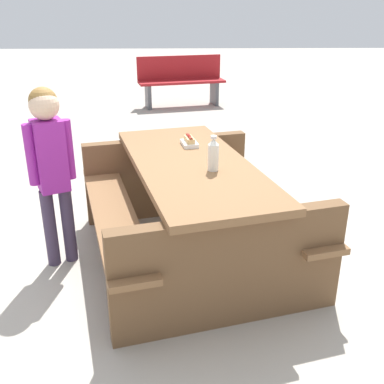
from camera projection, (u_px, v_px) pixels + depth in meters
The scene contains 6 objects.
ground_plane at pixel (192, 256), 3.46m from camera, with size 30.00×30.00×0.00m, color #ADA599.
picnic_table at pixel (192, 202), 3.28m from camera, with size 2.10×1.82×0.75m.
soda_bottle at pixel (213, 155), 2.97m from camera, with size 0.07×0.07×0.23m.
hotdog_tray at pixel (189, 142), 3.50m from camera, with size 0.20×0.14×0.08m.
child_in_coat at pixel (50, 156), 3.08m from camera, with size 0.25×0.29×1.27m.
park_bench_near at pixel (181, 80), 8.07m from camera, with size 0.73×1.55×0.85m.
Camera 1 is at (-2.99, 0.07, 1.80)m, focal length 43.03 mm.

